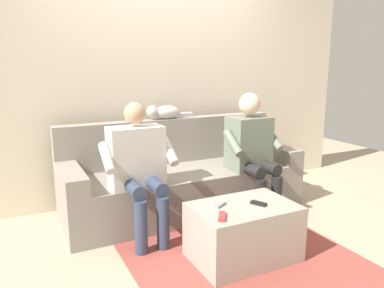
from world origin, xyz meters
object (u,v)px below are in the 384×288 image
(couch, at_px, (182,181))
(remote_red, at_px, (222,216))
(cat_on_backrest, at_px, (164,112))
(coffee_table, at_px, (243,232))
(person_left_seated, at_px, (252,147))
(remote_gray, at_px, (220,205))
(person_right_seated, at_px, (139,164))
(remote_black, at_px, (259,203))

(couch, bearing_deg, remote_red, 77.75)
(cat_on_backrest, xyz_separation_m, remote_red, (0.19, 1.47, -0.52))
(coffee_table, distance_m, person_left_seated, 1.01)
(remote_gray, bearing_deg, person_right_seated, 94.23)
(couch, height_order, person_right_seated, person_right_seated)
(person_left_seated, relative_size, person_right_seated, 1.03)
(remote_gray, bearing_deg, remote_black, -49.54)
(cat_on_backrest, relative_size, remote_black, 4.20)
(cat_on_backrest, bearing_deg, person_right_seated, 53.15)
(remote_red, bearing_deg, coffee_table, -30.95)
(person_left_seated, height_order, cat_on_backrest, person_left_seated)
(person_right_seated, relative_size, remote_gray, 10.05)
(person_right_seated, relative_size, remote_red, 7.91)
(couch, height_order, remote_red, couch)
(cat_on_backrest, xyz_separation_m, remote_gray, (0.09, 1.28, -0.52))
(coffee_table, xyz_separation_m, remote_red, (0.26, 0.12, 0.22))
(remote_red, distance_m, remote_gray, 0.21)
(person_right_seated, bearing_deg, remote_gray, 122.85)
(person_left_seated, distance_m, remote_black, 0.91)
(couch, height_order, remote_black, couch)
(person_left_seated, bearing_deg, remote_red, 45.54)
(couch, distance_m, cat_on_backrest, 0.71)
(person_right_seated, height_order, remote_red, person_right_seated)
(remote_black, bearing_deg, remote_red, -103.32)
(coffee_table, xyz_separation_m, remote_gray, (0.16, -0.06, 0.22))
(person_right_seated, xyz_separation_m, remote_red, (-0.30, 0.81, -0.20))
(remote_gray, bearing_deg, couch, 52.22)
(remote_red, xyz_separation_m, remote_gray, (-0.10, -0.19, -0.00))
(cat_on_backrest, relative_size, remote_red, 3.49)
(couch, xyz_separation_m, coffee_table, (0.00, 1.07, -0.08))
(coffee_table, relative_size, person_right_seated, 0.67)
(person_left_seated, distance_m, remote_gray, 1.00)
(person_left_seated, xyz_separation_m, person_right_seated, (1.12, 0.03, -0.02))
(remote_black, bearing_deg, cat_on_backrest, 160.22)
(remote_red, bearing_deg, cat_on_backrest, 26.19)
(coffee_table, bearing_deg, remote_gray, -21.69)
(coffee_table, distance_m, person_right_seated, 0.98)
(remote_red, bearing_deg, remote_black, -42.91)
(coffee_table, bearing_deg, couch, -90.00)
(person_right_seated, bearing_deg, cat_on_backrest, -126.85)
(couch, relative_size, person_left_seated, 1.98)
(coffee_table, relative_size, remote_gray, 6.75)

